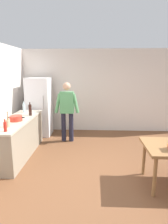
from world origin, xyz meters
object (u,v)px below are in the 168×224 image
Objects in this scene: utensil_jar at (7,123)px; bottle_wine_dark at (30,110)px; refrigerator at (39,107)px; person at (67,108)px; bottle_sauce_red at (5,127)px; bottle_water_clear at (24,108)px; cooking_pot at (16,118)px.

bottle_wine_dark is (0.14, 1.04, 0.07)m from utensil_jar.
refrigerator is 2.21m from utensil_jar.
utensil_jar is (-1.00, -1.66, 0.00)m from person.
bottle_sauce_red is at bearing -92.17° from bottle_wine_dark.
refrigerator reaches higher than bottle_water_clear.
bottle_sauce_red is at bearing -89.04° from refrigerator.
utensil_jar reaches higher than bottle_sauce_red.
person is 1.55m from cooking_pot.
bottle_sauce_red is (0.11, -0.78, 0.04)m from cooking_pot.
cooking_pot is (-0.06, -1.73, 0.06)m from refrigerator.
bottle_wine_dark is (-0.86, -0.62, 0.07)m from person.
person is at bearing -30.23° from refrigerator.
bottle_water_clear is 1.25× the size of bottle_sauce_red.
refrigerator is at bearing 90.96° from bottle_sauce_red.
refrigerator reaches higher than utensil_jar.
bottle_water_clear is at bearing 96.15° from utensil_jar.
person reaches higher than cooking_pot.
utensil_jar is at bearing 106.91° from bottle_sauce_red.
person is at bearing 58.93° from utensil_jar.
refrigerator is 5.29× the size of bottle_wine_dark.
bottle_sauce_red is (0.09, -0.30, 0.02)m from utensil_jar.
cooking_pot is 0.95m from bottle_water_clear.
cooking_pot is at bearing -130.76° from person.
person is 2.16m from bottle_sauce_red.
person is at bearing 11.59° from bottle_water_clear.
utensil_jar is 0.31m from bottle_sauce_red.
refrigerator is at bearing 87.92° from cooking_pot.
cooking_pot is 0.79m from bottle_sauce_red.
bottle_water_clear is at bearing -104.34° from refrigerator.
cooking_pot is at bearing 91.69° from utensil_jar.
utensil_jar is 0.94× the size of bottle_wine_dark.
cooking_pot is 1.25× the size of utensil_jar.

